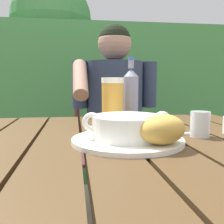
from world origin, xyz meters
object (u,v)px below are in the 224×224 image
Objects in this scene: bread_roll at (162,129)px; table_knife at (173,134)px; beer_bottle at (131,96)px; water_glass_small at (200,124)px; beer_glass at (113,103)px; serving_plate at (127,140)px; soup_bowl at (128,126)px; chair_near_diner at (111,149)px; person_eating at (115,116)px.

table_knife is (0.09, 0.15, -0.04)m from bread_roll.
beer_bottle is 0.25m from table_knife.
table_knife is at bearing 157.68° from water_glass_small.
water_glass_small is (0.23, -0.17, -0.05)m from beer_glass.
serving_plate is 1.70× the size of beer_glass.
chair_near_diner is at bearing 84.60° from soup_bowl.
serving_plate is at bearing -95.40° from chair_near_diner.
bread_roll reaches higher than table_knife.
bread_roll is at bearing -75.21° from beer_glass.
bread_roll is at bearing -49.40° from soup_bowl.
chair_near_diner is at bearing 88.33° from beer_bottle.
soup_bowl reaches higher than table_knife.
chair_near_diner is 13.19× the size of water_glass_small.
beer_bottle reaches higher than beer_glass.
beer_bottle is at bearing -92.01° from person_eating.
soup_bowl is at bearing -170.33° from water_glass_small.
bread_roll is (-0.02, -1.04, 0.32)m from chair_near_diner.
water_glass_small is at bearing 9.67° from serving_plate.
beer_glass is at bearing 92.47° from serving_plate.
beer_bottle is (0.07, 0.28, 0.06)m from soup_bowl.
table_knife is at bearing 59.51° from bread_roll.
water_glass_small reaches higher than table_knife.
person_eating is at bearing 100.53° from water_glass_small.
beer_glass is at bearing 138.56° from table_knife.
bread_roll is 0.30m from beer_glass.
person_eating is at bearing 80.09° from beer_glass.
chair_near_diner is 0.99m from water_glass_small.
beer_bottle is 0.30m from water_glass_small.
beer_glass reaches higher than soup_bowl.
beer_glass is 0.11m from beer_bottle.
person_eating is 4.95× the size of beer_bottle.
beer_glass reaches higher than table_knife.
beer_glass is at bearing -137.12° from beer_bottle.
table_knife is (-0.07, 0.03, -0.03)m from water_glass_small.
serving_plate is 0.04m from soup_bowl.
beer_bottle is (-0.02, -0.68, 0.38)m from chair_near_diner.
chair_near_diner is 1.02m from soup_bowl.
serving_plate is 1.24× the size of soup_bowl.
bread_roll is at bearing -49.40° from serving_plate.
bread_roll is 0.37m from beer_bottle.
table_knife is (0.15, 0.07, -0.00)m from serving_plate.
beer_glass is (-0.10, -0.56, 0.12)m from person_eating.
soup_bowl reaches higher than serving_plate.
beer_glass is 1.12× the size of table_knife.
water_glass_small is (0.15, -0.25, -0.07)m from beer_bottle.
serving_plate is 1.18× the size of beer_bottle.
person_eating reaches higher than bread_roll.
person_eating is (-0.00, -0.20, 0.25)m from chair_near_diner.
beer_glass is at bearing -99.91° from person_eating.
beer_bottle reaches higher than bread_roll.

